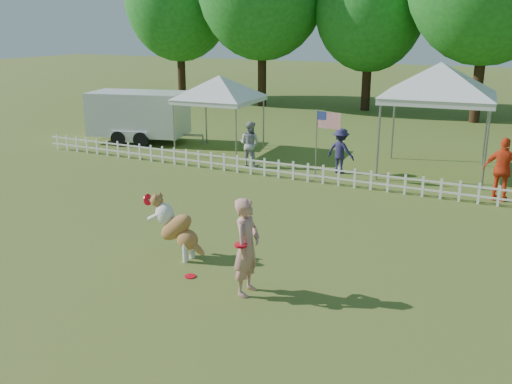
# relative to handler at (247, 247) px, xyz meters

# --- Properties ---
(ground) EXTENTS (120.00, 120.00, 0.00)m
(ground) POSITION_rel_handler_xyz_m (-1.59, 0.57, -0.91)
(ground) COLOR #466520
(ground) RESTS_ON ground
(picket_fence) EXTENTS (22.00, 0.08, 0.60)m
(picket_fence) POSITION_rel_handler_xyz_m (-1.59, 7.57, -0.61)
(picket_fence) COLOR white
(picket_fence) RESTS_ON ground
(handler) EXTENTS (0.46, 0.68, 1.82)m
(handler) POSITION_rel_handler_xyz_m (0.00, 0.00, 0.00)
(handler) COLOR tan
(handler) RESTS_ON ground
(dog) EXTENTS (1.31, 0.48, 1.34)m
(dog) POSITION_rel_handler_xyz_m (-2.07, 0.80, -0.24)
(dog) COLOR brown
(dog) RESTS_ON ground
(frisbee_on_turf) EXTENTS (0.27, 0.27, 0.02)m
(frisbee_on_turf) POSITION_rel_handler_xyz_m (-1.31, 0.10, -0.90)
(frisbee_on_turf) COLOR red
(frisbee_on_turf) RESTS_ON ground
(canopy_tent_left) EXTENTS (2.91, 2.91, 2.83)m
(canopy_tent_left) POSITION_rel_handler_xyz_m (-6.41, 10.01, 0.51)
(canopy_tent_left) COLOR silver
(canopy_tent_left) RESTS_ON ground
(canopy_tent_right) EXTENTS (3.70, 3.70, 3.50)m
(canopy_tent_right) POSITION_rel_handler_xyz_m (1.39, 10.50, 0.84)
(canopy_tent_right) COLOR silver
(canopy_tent_right) RESTS_ON ground
(cargo_trailer) EXTENTS (5.17, 3.23, 2.11)m
(cargo_trailer) POSITION_rel_handler_xyz_m (-10.36, 10.16, 0.15)
(cargo_trailer) COLOR silver
(cargo_trailer) RESTS_ON ground
(flag_pole) EXTENTS (0.85, 0.15, 2.19)m
(flag_pole) POSITION_rel_handler_xyz_m (-1.80, 8.11, 0.19)
(flag_pole) COLOR gray
(flag_pole) RESTS_ON ground
(spectator_a) EXTENTS (0.79, 0.63, 1.56)m
(spectator_a) POSITION_rel_handler_xyz_m (-4.40, 8.57, -0.13)
(spectator_a) COLOR #A5A4A9
(spectator_a) RESTS_ON ground
(spectator_b) EXTENTS (1.05, 0.74, 1.48)m
(spectator_b) POSITION_rel_handler_xyz_m (-1.32, 9.09, -0.17)
(spectator_b) COLOR #27244C
(spectator_b) RESTS_ON ground
(spectator_c) EXTENTS (1.08, 0.55, 1.78)m
(spectator_c) POSITION_rel_handler_xyz_m (3.65, 8.18, -0.02)
(spectator_c) COLOR red
(spectator_c) RESTS_ON ground
(tree_far_left) EXTENTS (6.60, 6.60, 11.00)m
(tree_far_left) POSITION_rel_handler_xyz_m (-16.59, 22.57, 4.59)
(tree_far_left) COLOR #1C631D
(tree_far_left) RESTS_ON ground
(tree_center_left) EXTENTS (6.00, 6.00, 9.80)m
(tree_center_left) POSITION_rel_handler_xyz_m (-4.59, 23.07, 3.99)
(tree_center_left) COLOR #1C631D
(tree_center_left) RESTS_ON ground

